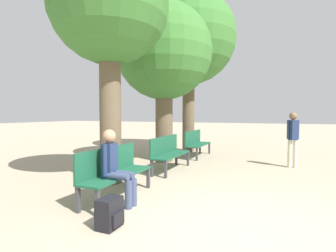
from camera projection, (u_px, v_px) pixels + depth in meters
name	position (u px, v px, depth m)	size (l,w,h in m)	color
ground_plane	(236.00, 229.00, 3.46)	(80.00, 80.00, 0.00)	tan
bench_row_0	(113.00, 169.00, 4.71)	(0.46, 1.72, 0.91)	#195138
bench_row_1	(168.00, 151.00, 7.01)	(0.46, 1.72, 0.91)	#195138
bench_row_2	(196.00, 142.00, 9.31)	(0.46, 1.72, 0.91)	#195138
tree_row_0	(109.00, 8.00, 5.62)	(2.58, 2.58, 5.17)	brown
tree_row_1	(164.00, 53.00, 8.29)	(3.05, 3.05, 5.02)	brown
tree_row_2	(189.00, 39.00, 10.46)	(3.74, 3.74, 6.43)	brown
person_seated	(115.00, 165.00, 4.35)	(0.59, 0.33, 1.26)	#384260
backpack	(110.00, 213.00, 3.48)	(0.28, 0.34, 0.40)	black
pedestrian_near	(293.00, 136.00, 7.35)	(0.32, 0.28, 1.56)	beige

